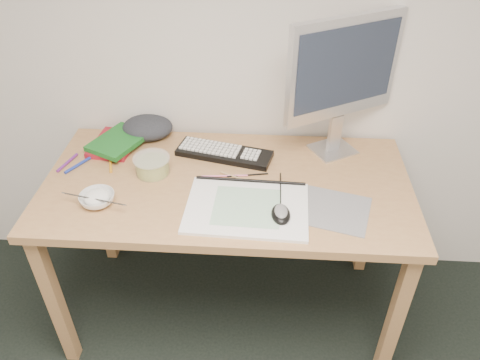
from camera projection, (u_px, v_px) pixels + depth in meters
The scene contains 18 objects.
desk at pixel (227, 198), 1.83m from camera, with size 1.40×0.70×0.75m.
mousepad at pixel (334, 210), 1.65m from camera, with size 0.24×0.22×0.00m, color slate.
sketchpad at pixel (247, 208), 1.65m from camera, with size 0.43×0.31×0.01m, color white.
keyboard at pixel (224, 153), 1.92m from camera, with size 0.39×0.12×0.02m, color black.
monitor at pixel (344, 72), 1.75m from camera, with size 0.43×0.27×0.56m.
mouse at pixel (281, 212), 1.60m from camera, with size 0.07×0.11×0.04m, color black.
rice_bowl at pixel (97, 199), 1.67m from camera, with size 0.13×0.13×0.04m, color white.
chopsticks at pixel (94, 199), 1.63m from camera, with size 0.02×0.02×0.24m, color silver.
fruit_tub at pixel (152, 165), 1.81m from camera, with size 0.14×0.14×0.07m, color gold.
book_red at pixel (114, 144), 1.98m from camera, with size 0.17×0.22×0.02m, color maroon.
book_green at pixel (119, 141), 1.95m from camera, with size 0.17×0.23×0.02m, color #186220.
cloth_lump at pixel (148, 128), 2.03m from camera, with size 0.18×0.15×0.08m, color #26282E.
pencil_pink at pixel (225, 176), 1.81m from camera, with size 0.01×0.01×0.18m, color pink.
pencil_tan at pixel (243, 179), 1.79m from camera, with size 0.01×0.01×0.20m, color tan.
pencil_black at pixel (248, 175), 1.81m from camera, with size 0.01×0.01×0.16m, color black.
marker_blue at pixel (78, 165), 1.86m from camera, with size 0.01×0.01×0.13m, color #1C3099.
marker_orange at pixel (111, 164), 1.87m from camera, with size 0.01×0.01×0.12m, color orange.
marker_purple at pixel (67, 163), 1.87m from camera, with size 0.01×0.01×0.13m, color #63217C.
Camera 1 is at (0.11, 0.02, 1.83)m, focal length 35.00 mm.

